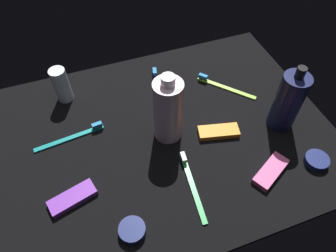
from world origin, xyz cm
name	(u,v)px	position (x,y,z in cm)	size (l,w,h in cm)	color
ground_plane	(168,135)	(0.00, 0.00, -0.60)	(84.00, 64.00, 1.20)	black
lotion_bottle	(288,102)	(28.96, -6.80, 8.28)	(6.65, 6.65, 19.00)	#191E49
bodywash_bottle	(167,110)	(-0.16, 0.24, 8.97)	(7.06, 7.06, 19.64)	silver
deodorant_stick	(61,85)	(-23.03, 21.79, 5.12)	(4.34, 4.34, 10.25)	silver
toothbrush_green	(191,182)	(-0.03, -15.50, 0.61)	(3.01, 18.03, 2.10)	green
toothbrush_teal	(74,136)	(-23.14, 6.99, 0.61)	(18.03, 3.10, 2.10)	teal
toothbrush_lime	(223,86)	(20.86, 10.50, 0.61)	(12.89, 14.22, 2.10)	#8CD133
toothbrush_navy	(156,89)	(2.17, 16.02, 0.61)	(5.68, 17.73, 2.10)	navy
snack_bar_purple	(73,198)	(-26.11, -10.26, 0.75)	(10.40, 4.00, 1.50)	purple
snack_bar_pink	(271,171)	(18.63, -19.28, 0.75)	(10.40, 4.00, 1.50)	#E55999
snack_bar_orange	(218,132)	(12.21, -4.52, 0.75)	(10.40, 4.00, 1.50)	orange
cream_tin_left	(316,160)	(30.48, -20.48, 0.87)	(5.71, 5.71, 1.73)	navy
cream_tin_right	(132,230)	(-15.71, -21.75, 0.95)	(5.62, 5.62, 1.90)	navy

